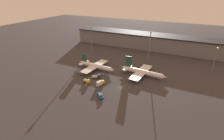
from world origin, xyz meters
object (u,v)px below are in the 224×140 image
at_px(airplane_1, 142,72).
at_px(service_vehicle_0, 87,81).
at_px(airplane_0, 96,66).
at_px(service_vehicle_2, 100,83).
at_px(service_vehicle_3, 96,76).
at_px(service_vehicle_1, 101,96).

height_order(airplane_1, service_vehicle_0, airplane_1).
bearing_deg(airplane_0, service_vehicle_0, -69.59).
xyz_separation_m(airplane_0, service_vehicle_2, (17.34, -22.98, -1.02)).
height_order(service_vehicle_0, service_vehicle_3, service_vehicle_0).
relative_size(service_vehicle_0, service_vehicle_1, 0.80).
bearing_deg(airplane_1, service_vehicle_2, -123.19).
distance_m(airplane_1, service_vehicle_2, 36.29).
distance_m(airplane_0, service_vehicle_1, 43.65).
distance_m(service_vehicle_1, service_vehicle_3, 26.62).
relative_size(airplane_1, service_vehicle_1, 6.07).
xyz_separation_m(airplane_1, service_vehicle_1, (-14.72, -41.34, -2.11)).
xyz_separation_m(service_vehicle_0, service_vehicle_2, (10.65, 1.04, 0.33)).
distance_m(airplane_1, service_vehicle_3, 36.48).
bearing_deg(service_vehicle_0, service_vehicle_1, -21.11).
bearing_deg(airplane_0, service_vehicle_2, -48.12).
distance_m(airplane_0, service_vehicle_2, 28.80).
xyz_separation_m(service_vehicle_1, service_vehicle_2, (-7.63, 12.77, 0.94)).
bearing_deg(service_vehicle_1, service_vehicle_3, 172.51).
relative_size(service_vehicle_0, service_vehicle_2, 0.72).
height_order(service_vehicle_1, service_vehicle_2, service_vehicle_2).
distance_m(airplane_0, service_vehicle_0, 24.97).
relative_size(airplane_0, airplane_1, 0.95).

